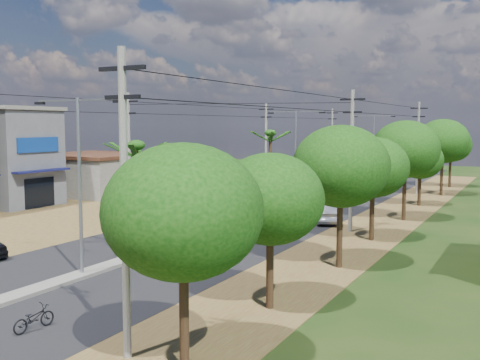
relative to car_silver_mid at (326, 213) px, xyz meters
The scene contains 32 objects.
ground 19.13m from the car_silver_mid, 105.16° to the right, with size 160.00×160.00×0.00m, color black.
road 6.11m from the car_silver_mid, 145.39° to the right, with size 12.00×110.00×0.04m, color black.
median 5.06m from the car_silver_mid, behind, with size 1.00×90.00×0.18m, color #605E56.
dirt_lot_west 22.58m from the car_silver_mid, 152.41° to the right, with size 18.00×46.00×0.04m, color #4E351B.
dirt_shoulder_east 4.96m from the car_silver_mid, 44.59° to the right, with size 5.00×90.00×0.03m, color #4E351B.
shophouse_grey 27.56m from the car_silver_mid, behind, with size 9.00×6.40×8.30m.
low_shed 26.62m from the car_silver_mid, 167.95° to the left, with size 10.40×10.40×3.95m.
tree_east_a 25.15m from the car_silver_mid, 79.57° to the right, with size 4.40×4.40×6.37m.
tree_east_b 19.25m from the car_silver_mid, 76.88° to the right, with size 4.00×4.00×5.83m.
tree_east_c 13.06m from the car_silver_mid, 67.68° to the right, with size 4.60×4.60×6.83m.
tree_east_d 7.24m from the car_silver_mid, 45.33° to the right, with size 4.20×4.20×6.13m.
tree_east_e 7.28m from the car_silver_mid, 37.65° to the left, with size 4.80×4.80×7.14m.
tree_east_f 12.70m from the car_silver_mid, 70.02° to the left, with size 3.80×3.80×5.52m.
tree_east_g 20.64m from the car_silver_mid, 76.20° to the left, with size 5.00×5.00×7.38m.
tree_east_h 28.19m from the car_silver_mid, 80.72° to the left, with size 4.40×4.40×6.52m.
palm_median_near 16.04m from the car_silver_mid, 109.09° to the right, with size 2.00×2.00×6.15m.
palm_median_mid 7.38m from the car_silver_mid, 162.79° to the left, with size 2.00×2.00×6.55m.
palm_median_far 18.81m from the car_silver_mid, 105.90° to the left, with size 2.00×2.00×5.85m.
streetlight_near 19.55m from the car_silver_mid, 105.16° to the right, with size 5.10×0.18×8.00m.
streetlight_mid 9.20m from the car_silver_mid, 127.36° to the left, with size 5.10×0.18×8.00m.
streetlight_far 32.20m from the car_silver_mid, 99.01° to the left, with size 5.10×0.18×8.00m.
utility_pole_w_b 14.22m from the car_silver_mid, 151.74° to the right, with size 1.60×0.24×9.00m.
utility_pole_w_c 20.06m from the car_silver_mid, 127.66° to the left, with size 1.60×0.24×9.00m.
utility_pole_w_d 38.68m from the car_silver_mid, 108.18° to the left, with size 1.60×0.24×9.00m.
utility_pole_e_a 24.91m from the car_silver_mid, 84.16° to the right, with size 1.60×0.24×9.00m.
utility_pole_e_b 5.36m from the car_silver_mid, 44.43° to the right, with size 1.60×0.24×9.00m.
utility_pole_e_c 20.12m from the car_silver_mid, 82.71° to the left, with size 1.60×0.24×9.00m.
car_silver_mid is the anchor object (origin of this frame).
car_white_far 13.14m from the car_silver_mid, 119.64° to the left, with size 2.20×5.40×1.57m, color #B6B5B1.
moto_rider_east 24.27m from the car_silver_mid, 93.86° to the right, with size 0.54×1.54×0.81m, color black.
moto_rider_west_a 7.90m from the car_silver_mid, 153.29° to the left, with size 0.65×1.86×0.98m, color black.
moto_rider_west_b 9.91m from the car_silver_mid, 128.76° to the left, with size 0.52×1.83×1.10m, color black.
Camera 1 is at (17.87, -18.47, 6.84)m, focal length 42.00 mm.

